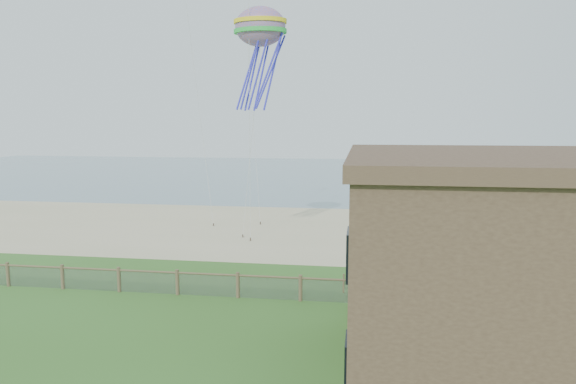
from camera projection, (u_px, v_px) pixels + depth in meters
ground at (198, 353)px, 18.55m from camera, size 160.00×160.00×0.00m
sand_beach at (287, 229)px, 40.12m from camera, size 72.00×20.00×0.02m
ocean at (327, 174)px, 83.25m from camera, size 160.00×68.00×0.02m
chainlink_fence at (238, 287)px, 24.36m from camera, size 36.20×0.20×1.25m
motel_deck at (533, 315)px, 21.55m from camera, size 15.00×2.00×0.50m
picnic_table at (388, 350)px, 17.99m from camera, size 1.73×1.34×0.71m
octopus_kite at (260, 56)px, 32.28m from camera, size 3.38×2.40×6.94m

